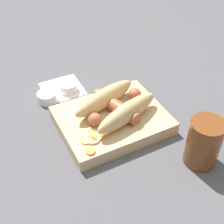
{
  "coord_description": "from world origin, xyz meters",
  "views": [
    {
      "loc": [
        -0.25,
        -0.48,
        0.51
      ],
      "look_at": [
        0.0,
        0.0,
        0.04
      ],
      "focal_mm": 50.0,
      "sensor_mm": 36.0,
      "label": 1
    }
  ],
  "objects_px": {
    "bread_roll": "(116,105)",
    "condiment_cup_near": "(68,87)",
    "sausage": "(116,106)",
    "drink_glass": "(204,143)",
    "condiment_cup_far": "(47,97)",
    "food_tray": "(112,120)"
  },
  "relations": [
    {
      "from": "sausage",
      "to": "drink_glass",
      "type": "distance_m",
      "value": 0.21
    },
    {
      "from": "food_tray",
      "to": "sausage",
      "type": "xyz_separation_m",
      "value": [
        0.01,
        0.01,
        0.03
      ]
    },
    {
      "from": "food_tray",
      "to": "condiment_cup_far",
      "type": "relative_size",
      "value": 4.97
    },
    {
      "from": "food_tray",
      "to": "sausage",
      "type": "height_order",
      "value": "sausage"
    },
    {
      "from": "condiment_cup_far",
      "to": "condiment_cup_near",
      "type": "bearing_deg",
      "value": 13.71
    },
    {
      "from": "food_tray",
      "to": "bread_roll",
      "type": "distance_m",
      "value": 0.04
    },
    {
      "from": "food_tray",
      "to": "drink_glass",
      "type": "bearing_deg",
      "value": -57.58
    },
    {
      "from": "condiment_cup_near",
      "to": "condiment_cup_far",
      "type": "distance_m",
      "value": 0.07
    },
    {
      "from": "sausage",
      "to": "condiment_cup_far",
      "type": "bearing_deg",
      "value": 129.14
    },
    {
      "from": "condiment_cup_near",
      "to": "condiment_cup_far",
      "type": "height_order",
      "value": "same"
    },
    {
      "from": "bread_roll",
      "to": "condiment_cup_near",
      "type": "bearing_deg",
      "value": 107.46
    },
    {
      "from": "condiment_cup_near",
      "to": "drink_glass",
      "type": "relative_size",
      "value": 0.46
    },
    {
      "from": "condiment_cup_far",
      "to": "sausage",
      "type": "bearing_deg",
      "value": -50.86
    },
    {
      "from": "bread_roll",
      "to": "condiment_cup_far",
      "type": "height_order",
      "value": "bread_roll"
    },
    {
      "from": "food_tray",
      "to": "drink_glass",
      "type": "xyz_separation_m",
      "value": [
        0.11,
        -0.18,
        0.04
      ]
    },
    {
      "from": "condiment_cup_near",
      "to": "condiment_cup_far",
      "type": "bearing_deg",
      "value": -166.29
    },
    {
      "from": "condiment_cup_near",
      "to": "drink_glass",
      "type": "height_order",
      "value": "drink_glass"
    },
    {
      "from": "bread_roll",
      "to": "drink_glass",
      "type": "distance_m",
      "value": 0.21
    },
    {
      "from": "bread_roll",
      "to": "drink_glass",
      "type": "height_order",
      "value": "drink_glass"
    },
    {
      "from": "sausage",
      "to": "drink_glass",
      "type": "bearing_deg",
      "value": -62.26
    },
    {
      "from": "drink_glass",
      "to": "condiment_cup_far",
      "type": "bearing_deg",
      "value": 123.14
    },
    {
      "from": "condiment_cup_near",
      "to": "bread_roll",
      "type": "bearing_deg",
      "value": -72.54
    }
  ]
}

